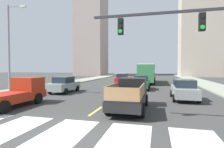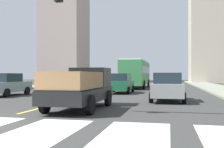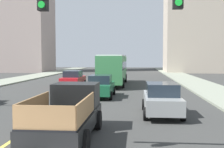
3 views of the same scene
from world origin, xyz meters
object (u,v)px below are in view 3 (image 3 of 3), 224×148
at_px(sedan_near_left, 101,86).
at_px(traffic_signal_gantry, 221,16).
at_px(pickup_stakebed, 69,112).
at_px(sedan_far, 73,79).
at_px(city_bus, 113,67).
at_px(sedan_near_right, 162,99).

xyz_separation_m(sedan_near_left, traffic_signal_gantry, (5.07, -13.20, 3.37)).
bearing_deg(traffic_signal_gantry, sedan_near_left, 110.99).
height_order(pickup_stakebed, sedan_far, pickup_stakebed).
relative_size(city_bus, traffic_signal_gantry, 1.10).
distance_m(pickup_stakebed, traffic_signal_gantry, 6.44).
distance_m(pickup_stakebed, sedan_near_left, 10.67).
bearing_deg(traffic_signal_gantry, city_bus, 102.10).
bearing_deg(city_bus, traffic_signal_gantry, -80.10).
relative_size(city_bus, sedan_far, 2.45).
relative_size(sedan_near_right, traffic_signal_gantry, 0.45).
distance_m(sedan_near_right, traffic_signal_gantry, 7.72).
distance_m(sedan_far, sedan_near_left, 7.62).
bearing_deg(sedan_far, city_bus, 37.04).
bearing_deg(sedan_near_right, sedan_far, 122.41).
bearing_deg(city_bus, sedan_near_left, -93.35).
relative_size(pickup_stakebed, sedan_far, 1.18).
bearing_deg(sedan_near_left, pickup_stakebed, -89.16).
relative_size(pickup_stakebed, sedan_near_left, 1.18).
bearing_deg(city_bus, sedan_far, -145.67).
height_order(sedan_near_left, traffic_signal_gantry, traffic_signal_gantry).
relative_size(sedan_far, traffic_signal_gantry, 0.45).
bearing_deg(sedan_far, sedan_near_right, -58.72).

